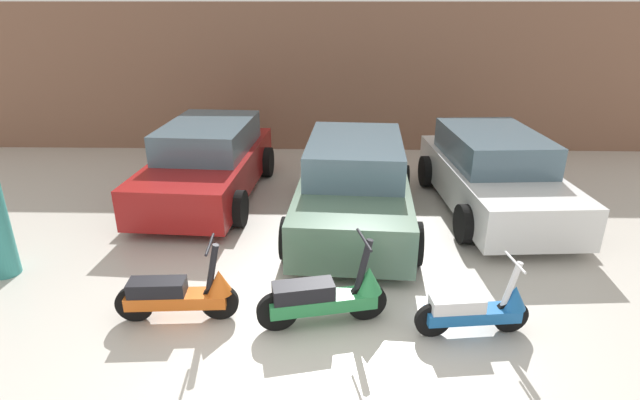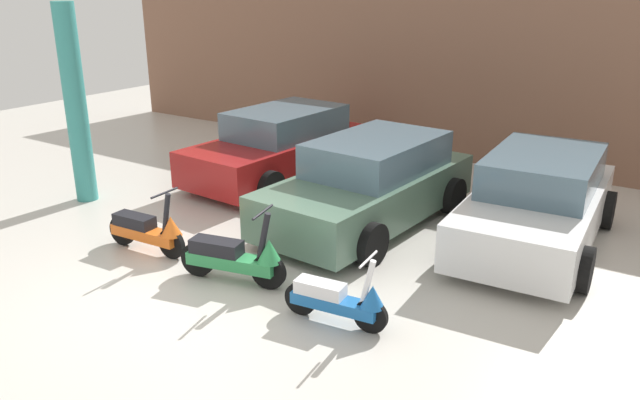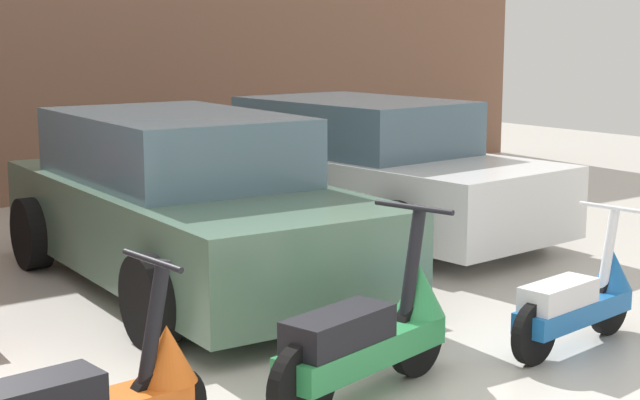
{
  "view_description": "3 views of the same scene",
  "coord_description": "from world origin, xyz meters",
  "px_view_note": "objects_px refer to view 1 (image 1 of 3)",
  "views": [
    {
      "loc": [
        0.37,
        -4.57,
        3.77
      ],
      "look_at": [
        0.2,
        2.52,
        0.87
      ],
      "focal_mm": 28.0,
      "sensor_mm": 36.0,
      "label": 1
    },
    {
      "loc": [
        5.66,
        -5.31,
        4.03
      ],
      "look_at": [
        0.59,
        2.34,
        0.76
      ],
      "focal_mm": 35.0,
      "sensor_mm": 36.0,
      "label": 2
    },
    {
      "loc": [
        -3.32,
        -3.74,
        2.23
      ],
      "look_at": [
        0.93,
        1.88,
        0.98
      ],
      "focal_mm": 55.0,
      "sensor_mm": 36.0,
      "label": 3
    }
  ],
  "objects_px": {
    "scooter_front_left": "(182,293)",
    "scooter_front_right": "(328,295)",
    "car_rear_left": "(208,162)",
    "scooter_front_center": "(478,309)",
    "car_rear_center": "(354,185)",
    "car_rear_right": "(493,174)"
  },
  "relations": [
    {
      "from": "scooter_front_right",
      "to": "car_rear_center",
      "type": "distance_m",
      "value": 3.07
    },
    {
      "from": "scooter_front_left",
      "to": "car_rear_left",
      "type": "relative_size",
      "value": 0.34
    },
    {
      "from": "scooter_front_right",
      "to": "car_rear_left",
      "type": "relative_size",
      "value": 0.36
    },
    {
      "from": "scooter_front_left",
      "to": "scooter_front_right",
      "type": "distance_m",
      "value": 1.82
    },
    {
      "from": "scooter_front_left",
      "to": "car_rear_center",
      "type": "height_order",
      "value": "car_rear_center"
    },
    {
      "from": "scooter_front_left",
      "to": "scooter_front_right",
      "type": "height_order",
      "value": "scooter_front_right"
    },
    {
      "from": "scooter_front_right",
      "to": "scooter_front_center",
      "type": "xyz_separation_m",
      "value": [
        1.78,
        -0.15,
        -0.06
      ]
    },
    {
      "from": "car_rear_left",
      "to": "car_rear_right",
      "type": "relative_size",
      "value": 1.01
    },
    {
      "from": "scooter_front_right",
      "to": "car_rear_left",
      "type": "distance_m",
      "value": 4.93
    },
    {
      "from": "scooter_front_left",
      "to": "car_rear_left",
      "type": "distance_m",
      "value": 4.29
    },
    {
      "from": "scooter_front_right",
      "to": "car_rear_center",
      "type": "relative_size",
      "value": 0.36
    },
    {
      "from": "scooter_front_center",
      "to": "car_rear_center",
      "type": "relative_size",
      "value": 0.31
    },
    {
      "from": "scooter_front_left",
      "to": "car_rear_right",
      "type": "height_order",
      "value": "car_rear_right"
    },
    {
      "from": "scooter_front_right",
      "to": "scooter_front_center",
      "type": "bearing_deg",
      "value": -17.64
    },
    {
      "from": "scooter_front_right",
      "to": "car_rear_left",
      "type": "height_order",
      "value": "car_rear_left"
    },
    {
      "from": "scooter_front_left",
      "to": "scooter_front_center",
      "type": "height_order",
      "value": "scooter_front_left"
    },
    {
      "from": "scooter_front_left",
      "to": "scooter_front_right",
      "type": "relative_size",
      "value": 0.95
    },
    {
      "from": "car_rear_left",
      "to": "car_rear_center",
      "type": "bearing_deg",
      "value": 70.08
    },
    {
      "from": "scooter_front_center",
      "to": "car_rear_left",
      "type": "relative_size",
      "value": 0.31
    },
    {
      "from": "scooter_front_right",
      "to": "car_rear_right",
      "type": "height_order",
      "value": "car_rear_right"
    },
    {
      "from": "scooter_front_right",
      "to": "car_rear_right",
      "type": "xyz_separation_m",
      "value": [
        3.06,
        3.72,
        0.29
      ]
    },
    {
      "from": "car_rear_left",
      "to": "car_rear_center",
      "type": "height_order",
      "value": "car_rear_center"
    }
  ]
}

